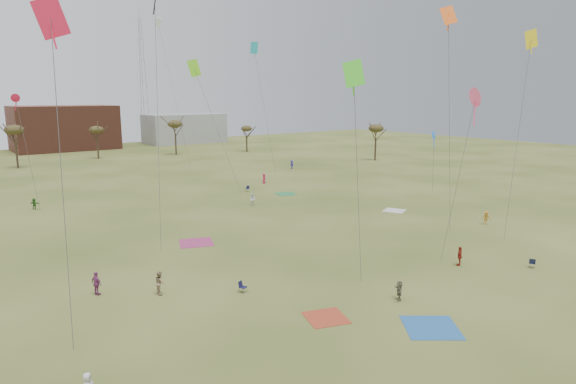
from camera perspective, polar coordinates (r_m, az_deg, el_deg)
ground at (r=40.92m, az=10.43°, el=-10.20°), size 260.00×260.00×0.00m
spectator_fore_a at (r=46.11m, az=19.34°, el=-7.04°), size 1.10×0.85×1.74m
spectator_fore_b at (r=38.85m, az=-14.66°, el=-10.16°), size 0.85×0.99×1.78m
spectator_fore_c at (r=37.50m, az=12.80°, el=-11.11°), size 1.20×1.34×1.48m
flyer_mid_b at (r=61.59m, az=22.04°, el=-2.78°), size 1.13×1.16×1.59m
spectator_mid_d at (r=40.08m, az=-21.37°, el=-9.88°), size 0.78×1.16×1.82m
spectator_mid_e at (r=66.99m, az=-4.12°, el=-0.88°), size 0.98×1.01×1.64m
flyer_far_a at (r=72.70m, az=-27.40°, el=-1.23°), size 1.22×1.35×1.49m
flyer_far_b at (r=83.81m, az=-2.81°, el=1.58°), size 0.94×0.96×1.66m
flyer_far_c at (r=100.41m, az=0.43°, el=3.21°), size 0.76×1.19×1.75m
blanket_red at (r=34.31m, az=4.43°, el=-14.38°), size 3.37×3.37×0.03m
blanket_blue at (r=34.21m, az=16.30°, el=-14.90°), size 4.76×4.76×0.03m
blanket_cream at (r=65.46m, az=12.26°, el=-2.13°), size 3.43×3.43×0.03m
blanket_plum at (r=51.15m, az=-10.63°, el=-5.82°), size 4.29×4.29×0.03m
blanket_olive at (r=74.73m, az=-0.26°, el=-0.23°), size 3.57×3.57×0.03m
camp_chair_left at (r=38.26m, az=-5.27°, el=-11.18°), size 0.70×0.71×0.87m
camp_chair_center at (r=48.17m, az=26.51°, el=-7.59°), size 0.71×0.68×0.87m
camp_chair_right at (r=77.00m, az=-4.75°, el=0.27°), size 0.72×0.70×0.87m
kites_aloft at (r=65.32m, az=-10.72°, el=17.19°), size 66.70×67.70×27.91m
tree_line at (r=107.83m, az=-23.67°, el=6.15°), size 117.44×49.32×8.91m
building_brick at (r=149.39m, az=-24.56°, el=6.81°), size 26.00×16.00×12.00m
building_grey at (r=159.19m, az=-11.93°, el=7.24°), size 24.00×12.00×9.00m
radio_tower at (r=161.37m, az=-16.52°, el=12.30°), size 1.51×1.72×41.00m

